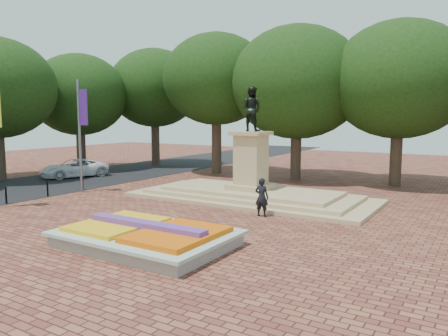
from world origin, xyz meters
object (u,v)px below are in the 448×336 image
object	(u,v)px
flower_bed	(147,236)
pedestrian	(262,197)
monument	(251,184)
van	(74,168)

from	to	relation	value
flower_bed	pedestrian	bearing A→B (deg)	77.44
flower_bed	monument	bearing A→B (deg)	95.87
monument	pedestrian	distance (m)	4.29
flower_bed	van	bearing A→B (deg)	147.84
van	flower_bed	bearing A→B (deg)	-10.79
monument	flower_bed	bearing A→B (deg)	-84.13
flower_bed	van	size ratio (longest dim) A/B	1.24
pedestrian	van	bearing A→B (deg)	-17.30
flower_bed	pedestrian	distance (m)	6.68
flower_bed	monument	size ratio (longest dim) A/B	0.45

